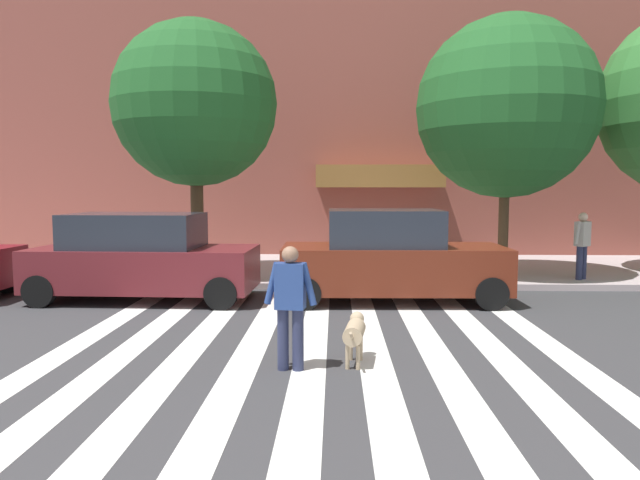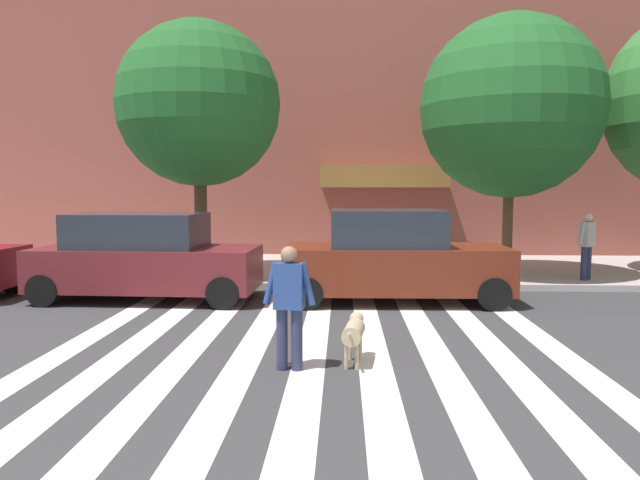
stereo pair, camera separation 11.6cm
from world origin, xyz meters
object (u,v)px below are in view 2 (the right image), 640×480
parked_car_third_in_line (393,258)px  street_tree_middle (511,108)px  parked_car_behind_first (145,258)px  street_tree_nearest (199,105)px  dog_on_leash (354,332)px  pedestrian_dog_walker (289,300)px  pedestrian_bystander (587,242)px

parked_car_third_in_line → street_tree_middle: street_tree_middle is taller
parked_car_behind_first → street_tree_nearest: (0.60, 2.54, 3.55)m
street_tree_nearest → dog_on_leash: size_ratio=6.37×
pedestrian_dog_walker → street_tree_nearest: bearing=112.0°
parked_car_behind_first → dog_on_leash: 6.20m
parked_car_third_in_line → pedestrian_dog_walker: parked_car_third_in_line is taller
street_tree_middle → pedestrian_bystander: 3.78m
street_tree_nearest → pedestrian_dog_walker: bearing=-68.0°
pedestrian_bystander → street_tree_middle: bearing=161.0°
parked_car_third_in_line → pedestrian_bystander: (4.86, 2.15, 0.16)m
parked_car_third_in_line → street_tree_nearest: size_ratio=0.73×
pedestrian_dog_walker → pedestrian_bystander: (6.62, 6.83, 0.15)m
parked_car_behind_first → street_tree_nearest: 4.41m
pedestrian_dog_walker → parked_car_behind_first: bearing=126.8°
street_tree_middle → dog_on_leash: 9.08m
parked_car_behind_first → street_tree_nearest: bearing=76.8°
street_tree_middle → pedestrian_dog_walker: 9.53m
parked_car_third_in_line → pedestrian_bystander: 5.32m
street_tree_middle → pedestrian_bystander: bearing=-19.0°
street_tree_nearest → street_tree_middle: bearing=1.5°
dog_on_leash → pedestrian_dog_walker: bearing=-160.2°
street_tree_nearest → pedestrian_bystander: bearing=-2.4°
parked_car_third_in_line → street_tree_nearest: street_tree_nearest is taller
parked_car_behind_first → pedestrian_dog_walker: size_ratio=2.87×
parked_car_behind_first → pedestrian_bystander: size_ratio=2.87×
street_tree_middle → pedestrian_dog_walker: bearing=-123.2°
pedestrian_bystander → parked_car_behind_first: bearing=-168.0°
parked_car_third_in_line → pedestrian_dog_walker: bearing=-110.5°
parked_car_third_in_line → dog_on_leash: size_ratio=4.63×
street_tree_middle → dog_on_leash: bearing=-119.4°
parked_car_behind_first → parked_car_third_in_line: 5.26m
parked_car_behind_first → street_tree_nearest: size_ratio=0.74×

